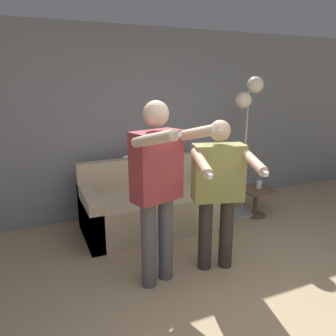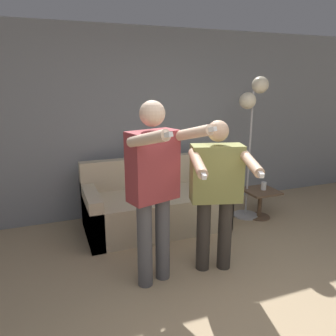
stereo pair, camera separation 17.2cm
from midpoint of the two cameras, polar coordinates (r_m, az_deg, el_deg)
The scene contains 9 objects.
ground_plane at distance 2.96m, azimuth 17.84°, elevation -25.59°, with size 16.00×16.00×0.00m, color tan.
wall_back at distance 4.73m, azimuth -1.96°, elevation 7.80°, with size 10.00×0.05×2.60m.
couch at distance 4.35m, azimuth -1.15°, elevation -6.62°, with size 1.81×0.89×0.88m.
person_left at distance 2.93m, azimuth -0.73°, elevation -2.45°, with size 0.64×0.76×1.73m.
person_right at distance 3.23m, azimuth 9.95°, elevation -3.30°, with size 0.67×0.78×1.54m.
cat at distance 4.46m, azimuth -2.88°, elevation 2.97°, with size 0.44×0.14×0.18m.
floor_lamp at distance 4.58m, azimuth 15.59°, elevation 9.69°, with size 0.40×0.36×1.95m.
side_table at distance 4.83m, azimuth 16.76°, elevation -4.98°, with size 0.44×0.44×0.41m.
cup at distance 4.80m, azimuth 17.32°, elevation -3.00°, with size 0.07×0.07×0.11m.
Camera 2 is at (-1.44, -1.73, 1.89)m, focal length 35.00 mm.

